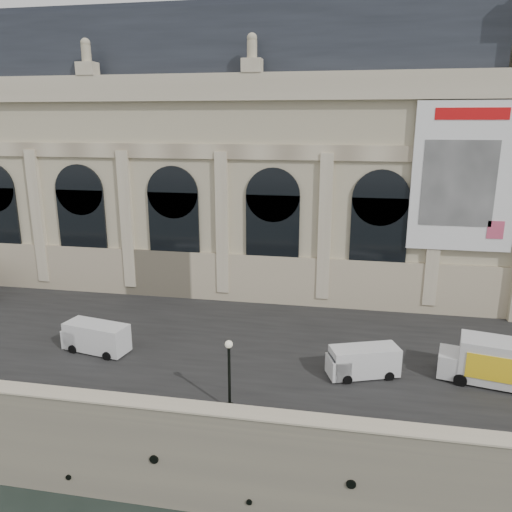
{
  "coord_description": "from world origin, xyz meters",
  "views": [
    {
      "loc": [
        13.02,
        -24.87,
        23.83
      ],
      "look_at": [
        4.34,
        22.0,
        10.87
      ],
      "focal_mm": 35.0,
      "sensor_mm": 36.0,
      "label": 1
    }
  ],
  "objects_px": {
    "van_b": "(94,337)",
    "lamp_right": "(229,376)",
    "van_c": "(360,362)",
    "box_truck": "(504,364)"
  },
  "relations": [
    {
      "from": "van_c",
      "to": "box_truck",
      "type": "bearing_deg",
      "value": 3.24
    },
    {
      "from": "lamp_right",
      "to": "box_truck",
      "type": "bearing_deg",
      "value": 19.93
    },
    {
      "from": "box_truck",
      "to": "van_b",
      "type": "bearing_deg",
      "value": -179.61
    },
    {
      "from": "van_b",
      "to": "van_c",
      "type": "distance_m",
      "value": 20.8
    },
    {
      "from": "van_b",
      "to": "lamp_right",
      "type": "bearing_deg",
      "value": -26.47
    },
    {
      "from": "van_c",
      "to": "lamp_right",
      "type": "height_order",
      "value": "lamp_right"
    },
    {
      "from": "van_b",
      "to": "lamp_right",
      "type": "xyz_separation_m",
      "value": [
        12.62,
        -6.28,
        1.19
      ]
    },
    {
      "from": "van_c",
      "to": "box_truck",
      "type": "relative_size",
      "value": 0.64
    },
    {
      "from": "van_c",
      "to": "box_truck",
      "type": "xyz_separation_m",
      "value": [
        9.72,
        0.55,
        0.48
      ]
    },
    {
      "from": "van_c",
      "to": "van_b",
      "type": "bearing_deg",
      "value": 179.05
    }
  ]
}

